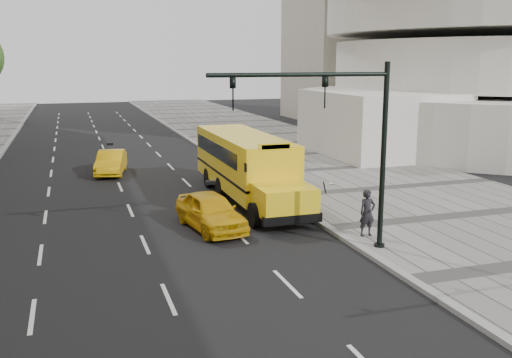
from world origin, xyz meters
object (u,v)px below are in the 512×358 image
object	(u,v)px
taxi_far	(111,162)
school_bus	(245,161)
pedestrian	(367,213)
taxi_near	(211,211)
traffic_signal	(346,134)

from	to	relation	value
taxi_far	school_bus	bearing A→B (deg)	-43.97
taxi_far	pedestrian	bearing A→B (deg)	-52.26
school_bus	taxi_near	distance (m)	5.46
pedestrian	traffic_signal	size ratio (longest dim) A/B	0.27
taxi_far	traffic_signal	bearing A→B (deg)	-58.53
taxi_far	pedestrian	world-z (taller)	pedestrian
taxi_near	pedestrian	size ratio (longest dim) A/B	2.43
pedestrian	taxi_far	bearing A→B (deg)	114.62
traffic_signal	taxi_near	bearing A→B (deg)	128.95
traffic_signal	pedestrian	bearing A→B (deg)	37.80
taxi_near	taxi_far	xyz separation A→B (m)	(-2.86, 12.61, -0.04)
taxi_far	pedestrian	distance (m)	17.60
taxi_near	traffic_signal	bearing A→B (deg)	-60.13
school_bus	traffic_signal	bearing A→B (deg)	-85.55
taxi_near	pedestrian	bearing A→B (deg)	-40.37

